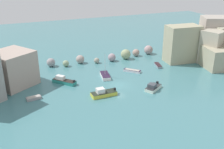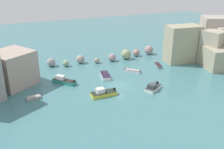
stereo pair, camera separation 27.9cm
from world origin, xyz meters
TOP-DOWN VIEW (x-y plane):
  - cove_water at (0.00, 0.00)m, footprint 160.00×160.00m
  - cliff_headland_right at (29.25, 6.46)m, footprint 20.63×21.97m
  - rock_breakwater at (3.70, 16.64)m, footprint 39.55×4.43m
  - moored_boat_0 at (-18.30, 0.46)m, footprint 2.96×1.62m
  - moored_boat_1 at (6.24, 6.17)m, footprint 3.90×4.00m
  - moored_boat_2 at (-1.23, 5.53)m, footprint 2.61×4.86m
  - moored_boat_3 at (-11.10, 5.86)m, footprint 4.93×5.22m
  - moored_boat_4 at (14.26, 7.09)m, footprint 2.05×3.78m
  - moored_boat_5 at (-5.02, -3.30)m, footprint 5.26×2.17m
  - moored_boat_6 at (5.79, -4.67)m, footprint 4.59×3.92m

SIDE VIEW (x-z plane):
  - cove_water at x=0.00m, z-range 0.00..0.00m
  - moored_boat_0 at x=-18.30m, z-range -0.01..0.58m
  - moored_boat_4 at x=14.26m, z-range 0.00..0.58m
  - moored_boat_1 at x=6.24m, z-range 0.01..0.61m
  - moored_boat_2 at x=-1.23m, z-range -2.46..3.31m
  - moored_boat_6 at x=5.79m, z-range -0.22..1.29m
  - moored_boat_5 at x=-5.02m, z-range -0.29..1.46m
  - moored_boat_3 at x=-11.10m, z-range -0.25..1.43m
  - rock_breakwater at x=3.70m, z-range -0.23..2.53m
  - cliff_headland_right at x=29.25m, z-range -1.35..10.23m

